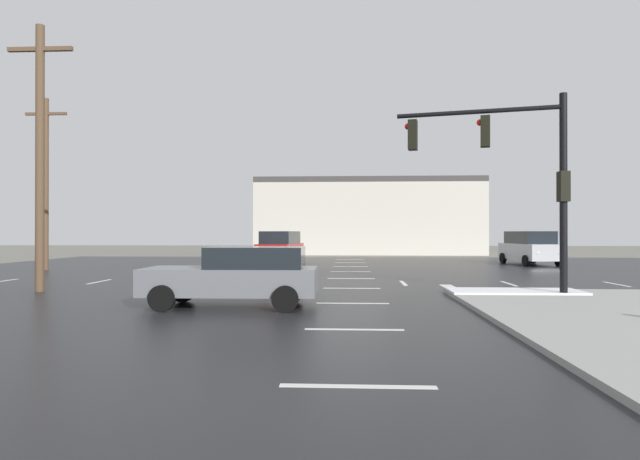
{
  "coord_description": "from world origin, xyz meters",
  "views": [
    {
      "loc": [
        -0.12,
        -20.83,
        1.98
      ],
      "look_at": [
        -1.48,
        4.95,
        2.1
      ],
      "focal_mm": 30.14,
      "sensor_mm": 36.0,
      "label": 1
    }
  ],
  "objects_px": {
    "suv_silver": "(530,247)",
    "utility_pole_far": "(46,180)",
    "traffic_signal_mast": "(515,162)",
    "sedan_grey": "(238,275)",
    "suv_red": "(280,247)",
    "utility_pole_mid": "(40,152)"
  },
  "relations": [
    {
      "from": "suv_silver",
      "to": "utility_pole_far",
      "type": "distance_m",
      "value": 27.64
    },
    {
      "from": "traffic_signal_mast",
      "to": "sedan_grey",
      "type": "distance_m",
      "value": 8.98
    },
    {
      "from": "suv_red",
      "to": "traffic_signal_mast",
      "type": "bearing_deg",
      "value": -143.69
    },
    {
      "from": "traffic_signal_mast",
      "to": "utility_pole_mid",
      "type": "xyz_separation_m",
      "value": [
        -15.27,
        0.73,
        0.53
      ]
    },
    {
      "from": "suv_silver",
      "to": "suv_red",
      "type": "relative_size",
      "value": 1.0
    },
    {
      "from": "sedan_grey",
      "to": "utility_pole_far",
      "type": "relative_size",
      "value": 0.51
    },
    {
      "from": "suv_red",
      "to": "utility_pole_mid",
      "type": "xyz_separation_m",
      "value": [
        -6.08,
        -15.31,
        3.56
      ]
    },
    {
      "from": "suv_silver",
      "to": "utility_pole_far",
      "type": "xyz_separation_m",
      "value": [
        -26.78,
        -5.83,
        3.62
      ]
    },
    {
      "from": "utility_pole_mid",
      "to": "utility_pole_far",
      "type": "xyz_separation_m",
      "value": [
        -5.59,
        9.98,
        0.06
      ]
    },
    {
      "from": "suv_red",
      "to": "utility_pole_far",
      "type": "height_order",
      "value": "utility_pole_far"
    },
    {
      "from": "suv_silver",
      "to": "suv_red",
      "type": "height_order",
      "value": "same"
    },
    {
      "from": "traffic_signal_mast",
      "to": "utility_pole_far",
      "type": "xyz_separation_m",
      "value": [
        -20.85,
        10.71,
        0.59
      ]
    },
    {
      "from": "utility_pole_far",
      "to": "traffic_signal_mast",
      "type": "bearing_deg",
      "value": -27.18
    },
    {
      "from": "suv_silver",
      "to": "suv_red",
      "type": "bearing_deg",
      "value": -94.74
    },
    {
      "from": "suv_silver",
      "to": "utility_pole_far",
      "type": "relative_size",
      "value": 0.56
    },
    {
      "from": "utility_pole_mid",
      "to": "suv_red",
      "type": "bearing_deg",
      "value": 68.33
    },
    {
      "from": "sedan_grey",
      "to": "utility_pole_far",
      "type": "distance_m",
      "value": 18.91
    },
    {
      "from": "sedan_grey",
      "to": "utility_pole_mid",
      "type": "bearing_deg",
      "value": -25.14
    },
    {
      "from": "sedan_grey",
      "to": "utility_pole_far",
      "type": "height_order",
      "value": "utility_pole_far"
    },
    {
      "from": "utility_pole_mid",
      "to": "utility_pole_far",
      "type": "relative_size",
      "value": 0.99
    },
    {
      "from": "suv_red",
      "to": "utility_pole_mid",
      "type": "bearing_deg",
      "value": 164.84
    },
    {
      "from": "sedan_grey",
      "to": "utility_pole_mid",
      "type": "relative_size",
      "value": 0.51
    }
  ]
}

